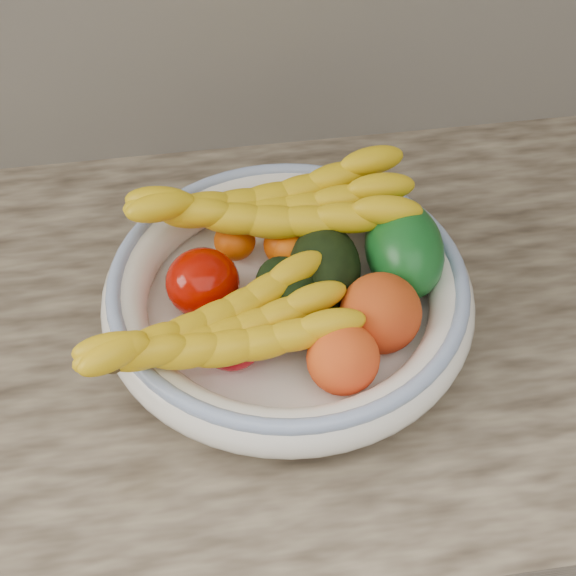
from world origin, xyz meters
The scene contains 15 objects.
kitchen_counter centered at (0.00, 1.69, 0.46)m, with size 2.44×0.66×1.40m.
fruit_bowl centered at (0.00, 1.66, 0.95)m, with size 0.39×0.39×0.08m.
clementine_back_left centered at (-0.05, 1.74, 0.95)m, with size 0.05×0.05×0.04m, color #E15604.
clementine_back_right centered at (0.03, 1.76, 0.95)m, with size 0.06×0.06×0.05m, color #FF6905.
clementine_back_mid centered at (0.01, 1.73, 0.95)m, with size 0.05×0.05×0.05m, color #E05504.
clementine_extra centered at (0.02, 1.72, 0.95)m, with size 0.06×0.06×0.05m, color #F26005.
tomato_left centered at (-0.09, 1.68, 0.96)m, with size 0.08×0.08×0.07m, color #A30A00.
tomato_near_left centered at (-0.07, 1.60, 0.96)m, with size 0.07×0.07×0.06m, color #BD000C.
avocado_center centered at (0.00, 1.65, 0.96)m, with size 0.07×0.09×0.07m, color black.
avocado_right centered at (0.04, 1.68, 0.96)m, with size 0.08×0.11×0.08m, color black.
green_mango centered at (0.13, 1.68, 0.98)m, with size 0.08×0.12×0.09m, color #0D4A18.
peach_front centered at (0.04, 1.56, 0.97)m, with size 0.07×0.07×0.07m, color orange.
peach_right centered at (0.09, 1.60, 0.97)m, with size 0.08×0.08×0.08m, color orange.
banana_bunch_back centered at (-0.01, 1.75, 0.99)m, with size 0.33×0.12×0.09m, color gold, non-canonical shape.
banana_bunch_front centered at (-0.08, 1.59, 0.98)m, with size 0.29×0.11×0.08m, color yellow, non-canonical shape.
Camera 1 is at (-0.09, 1.04, 1.63)m, focal length 55.00 mm.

